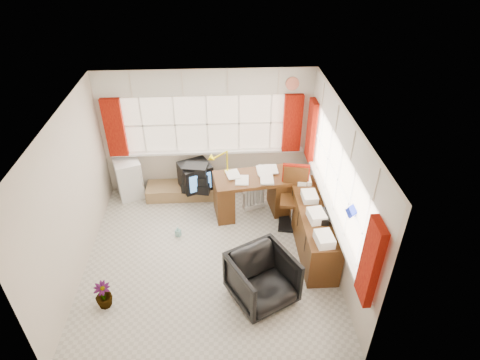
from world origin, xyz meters
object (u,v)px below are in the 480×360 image
object	(u,v)px
task_chair	(294,194)
credenza	(312,226)
desk	(252,193)
tv_bench	(183,190)
desk_lamp	(227,157)
mini_fridge	(129,179)
crt_tv	(195,176)
office_chair	(262,279)
radiator	(254,196)

from	to	relation	value
task_chair	credenza	distance (m)	0.70
desk	tv_bench	size ratio (longest dim) A/B	1.04
desk	desk_lamp	xyz separation A→B (m)	(-0.44, 0.19, 0.68)
desk_lamp	mini_fridge	distance (m)	2.11
desk_lamp	task_chair	distance (m)	1.37
credenza	mini_fridge	world-z (taller)	credenza
task_chair	mini_fridge	world-z (taller)	task_chair
tv_bench	crt_tv	size ratio (longest dim) A/B	1.94
desk_lamp	mini_fridge	xyz separation A→B (m)	(-1.93, 0.48, -0.72)
mini_fridge	tv_bench	bearing A→B (deg)	-4.44
desk	crt_tv	bearing A→B (deg)	153.39
desk	office_chair	xyz separation A→B (m)	(-0.02, -2.04, -0.05)
desk_lamp	tv_bench	xyz separation A→B (m)	(-0.90, 0.40, -0.99)
tv_bench	desk_lamp	bearing A→B (deg)	-23.89
radiator	mini_fridge	xyz separation A→B (m)	(-2.42, 0.53, 0.14)
desk	desk_lamp	distance (m)	0.83
mini_fridge	task_chair	bearing A→B (deg)	-17.46
task_chair	mini_fridge	size ratio (longest dim) A/B	1.45
office_chair	tv_bench	size ratio (longest dim) A/B	0.61
desk	credenza	world-z (taller)	credenza
credenza	mini_fridge	bearing A→B (deg)	154.19
office_chair	radiator	distance (m)	2.19
radiator	tv_bench	world-z (taller)	radiator
radiator	task_chair	bearing A→B (deg)	-33.40
task_chair	radiator	bearing A→B (deg)	146.60
desk_lamp	tv_bench	distance (m)	1.40
desk_lamp	radiator	bearing A→B (deg)	-5.62
radiator	desk_lamp	bearing A→B (deg)	174.38
office_chair	mini_fridge	world-z (taller)	mini_fridge
office_chair	task_chair	bearing A→B (deg)	39.51
desk_lamp	credenza	size ratio (longest dim) A/B	0.23
office_chair	tv_bench	bearing A→B (deg)	89.29
mini_fridge	desk	bearing A→B (deg)	-15.79
desk_lamp	radiator	world-z (taller)	desk_lamp
task_chair	tv_bench	size ratio (longest dim) A/B	0.82
credenza	crt_tv	world-z (taller)	credenza
desk_lamp	crt_tv	xyz separation A→B (m)	(-0.62, 0.34, -0.61)
mini_fridge	office_chair	bearing A→B (deg)	-49.01
tv_bench	office_chair	bearing A→B (deg)	-63.25
desk	mini_fridge	distance (m)	2.47
tv_bench	mini_fridge	xyz separation A→B (m)	(-1.03, 0.08, 0.27)
task_chair	crt_tv	world-z (taller)	task_chair
office_chair	credenza	size ratio (longest dim) A/B	0.43
desk_lamp	crt_tv	size ratio (longest dim) A/B	0.65
desk	mini_fridge	bearing A→B (deg)	164.21
desk	radiator	bearing A→B (deg)	72.95
credenza	crt_tv	size ratio (longest dim) A/B	2.77
radiator	tv_bench	xyz separation A→B (m)	(-1.39, 0.45, -0.13)
radiator	credenza	bearing A→B (deg)	-50.29
tv_bench	mini_fridge	bearing A→B (deg)	175.56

